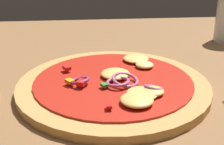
{
  "coord_description": "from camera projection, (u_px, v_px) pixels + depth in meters",
  "views": [
    {
      "loc": [
        -0.02,
        -0.4,
        0.24
      ],
      "look_at": [
        0.02,
        0.04,
        0.05
      ],
      "focal_mm": 48.35,
      "sensor_mm": 36.0,
      "label": 1
    }
  ],
  "objects": [
    {
      "name": "pizza",
      "position": [
        115.0,
        84.0,
        0.47
      ],
      "size": [
        0.3,
        0.3,
        0.03
      ],
      "color": "tan",
      "rests_on": "dining_table"
    },
    {
      "name": "dining_table",
      "position": [
        100.0,
        105.0,
        0.46
      ],
      "size": [
        1.5,
        1.04,
        0.03
      ],
      "color": "brown",
      "rests_on": "ground"
    }
  ]
}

